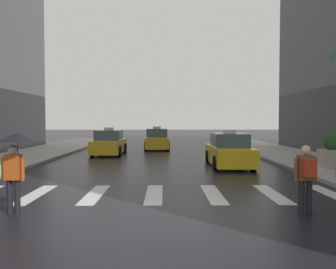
# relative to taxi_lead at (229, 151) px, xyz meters

# --- Properties ---
(ground_plane) EXTENTS (160.00, 160.00, 0.00)m
(ground_plane) POSITION_rel_taxi_lead_xyz_m (-3.51, -9.39, -0.72)
(ground_plane) COLOR black
(crosswalk_markings) EXTENTS (11.30, 2.80, 0.01)m
(crosswalk_markings) POSITION_rel_taxi_lead_xyz_m (-3.51, -6.39, -0.72)
(crosswalk_markings) COLOR silver
(crosswalk_markings) RESTS_ON ground
(taxi_lead) EXTENTS (1.93, 4.54, 1.80)m
(taxi_lead) POSITION_rel_taxi_lead_xyz_m (0.00, 0.00, 0.00)
(taxi_lead) COLOR yellow
(taxi_lead) RESTS_ON ground
(taxi_second) EXTENTS (1.98, 4.56, 1.80)m
(taxi_second) POSITION_rel_taxi_lead_xyz_m (-6.88, 6.03, 0.00)
(taxi_second) COLOR gold
(taxi_second) RESTS_ON ground
(taxi_third) EXTENTS (2.03, 4.59, 1.80)m
(taxi_third) POSITION_rel_taxi_lead_xyz_m (-3.78, 10.13, 0.00)
(taxi_third) COLOR gold
(taxi_third) RESTS_ON ground
(pedestrian_with_umbrella) EXTENTS (0.96, 0.96, 1.94)m
(pedestrian_with_umbrella) POSITION_rel_taxi_lead_xyz_m (-6.75, -8.51, 0.79)
(pedestrian_with_umbrella) COLOR black
(pedestrian_with_umbrella) RESTS_ON ground
(pedestrian_with_backpack) EXTENTS (0.55, 0.43, 1.65)m
(pedestrian_with_backpack) POSITION_rel_taxi_lead_xyz_m (0.15, -8.71, 0.25)
(pedestrian_with_backpack) COLOR black
(pedestrian_with_backpack) RESTS_ON ground
(planter_near_corner) EXTENTS (1.10, 1.10, 1.60)m
(planter_near_corner) POSITION_rel_taxi_lead_xyz_m (4.41, -1.59, 0.15)
(planter_near_corner) COLOR #A8A399
(planter_near_corner) RESTS_ON curb_right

